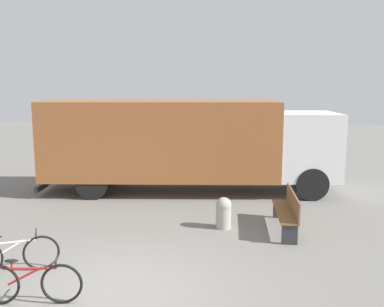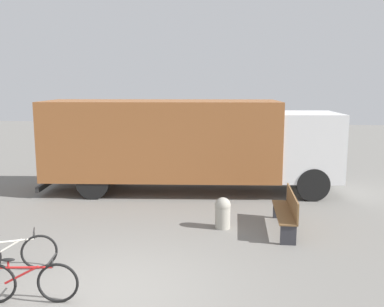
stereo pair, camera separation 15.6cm
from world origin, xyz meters
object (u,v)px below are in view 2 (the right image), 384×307
delivery_truck (187,141)px  bollard_near_bench (223,212)px  park_bench (288,210)px  bicycle_near (11,254)px  bicycle_middle (26,282)px

delivery_truck → bollard_near_bench: delivery_truck is taller
delivery_truck → park_bench: (2.82, -3.38, -1.12)m
delivery_truck → bicycle_near: delivery_truck is taller
bicycle_near → bollard_near_bench: bearing=12.7°
delivery_truck → bollard_near_bench: bearing=-73.9°
delivery_truck → bollard_near_bench: size_ratio=12.37×
park_bench → bicycle_near: park_bench is taller
delivery_truck → bicycle_near: 6.84m
delivery_truck → bollard_near_bench: (1.30, -3.38, -1.23)m
bicycle_middle → bollard_near_bench: bollard_near_bench is taller
delivery_truck → bicycle_middle: size_ratio=5.73×
park_bench → bicycle_near: size_ratio=1.30×
bicycle_near → bollard_near_bench: 4.72m
bicycle_near → bollard_near_bench: size_ratio=1.99×
delivery_truck → bicycle_near: bearing=-116.2°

